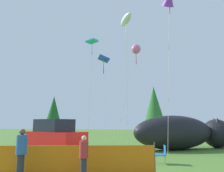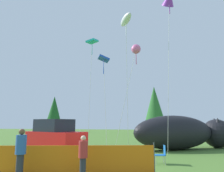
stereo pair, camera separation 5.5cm
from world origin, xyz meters
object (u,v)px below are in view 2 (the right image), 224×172
(parked_car, at_px, (55,138))
(kite_pink_octopus, at_px, (136,50))
(spectator_in_yellow_shirt, at_px, (83,155))
(spectator_in_grey_shirt, at_px, (21,151))
(kite_teal_diamond, at_px, (92,43))
(inflatable_cat, at_px, (183,134))
(kite_blue_box, at_px, (104,60))
(folding_chair, at_px, (162,153))
(kite_white_ghost, at_px, (126,20))

(parked_car, distance_m, kite_pink_octopus, 9.43)
(spectator_in_yellow_shirt, distance_m, spectator_in_grey_shirt, 2.47)
(parked_car, height_order, kite_teal_diamond, kite_teal_diamond)
(inflatable_cat, distance_m, spectator_in_grey_shirt, 13.10)
(spectator_in_yellow_shirt, distance_m, kite_blue_box, 10.88)
(folding_chair, bearing_deg, kite_pink_octopus, -80.18)
(inflatable_cat, xyz_separation_m, spectator_in_grey_shirt, (-7.23, -10.92, -0.22))
(kite_blue_box, relative_size, kite_pink_octopus, 0.90)
(spectator_in_grey_shirt, height_order, kite_teal_diamond, kite_teal_diamond)
(spectator_in_yellow_shirt, distance_m, kite_white_ghost, 12.41)
(inflatable_cat, bearing_deg, kite_pink_octopus, 173.11)
(parked_car, height_order, kite_blue_box, kite_blue_box)
(kite_pink_octopus, bearing_deg, kite_blue_box, -174.46)
(spectator_in_yellow_shirt, relative_size, kite_blue_box, 0.21)
(parked_car, relative_size, kite_pink_octopus, 0.50)
(kite_blue_box, bearing_deg, kite_white_ghost, -17.85)
(folding_chair, height_order, kite_white_ghost, kite_white_ghost)
(kite_pink_octopus, bearing_deg, parked_car, -139.32)
(kite_pink_octopus, bearing_deg, folding_chair, -71.68)
(parked_car, distance_m, kite_white_ghost, 10.58)
(spectator_in_yellow_shirt, bearing_deg, kite_pink_octopus, 81.89)
(kite_white_ghost, bearing_deg, inflatable_cat, 30.20)
(folding_chair, distance_m, kite_blue_box, 9.44)
(parked_car, distance_m, spectator_in_grey_shirt, 5.35)
(kite_teal_diamond, relative_size, kite_pink_octopus, 1.15)
(parked_car, xyz_separation_m, kite_white_ghost, (4.16, 3.25, 9.17))
(spectator_in_yellow_shirt, xyz_separation_m, kite_white_ghost, (0.60, 8.06, 9.42))
(kite_white_ghost, bearing_deg, kite_pink_octopus, 53.24)
(kite_white_ghost, bearing_deg, folding_chair, -60.96)
(inflatable_cat, distance_m, kite_blue_box, 8.81)
(parked_car, height_order, spectator_in_yellow_shirt, parked_car)
(inflatable_cat, xyz_separation_m, kite_white_ghost, (-4.20, -2.44, 9.06))
(parked_car, relative_size, inflatable_cat, 0.50)
(spectator_in_grey_shirt, height_order, kite_pink_octopus, kite_pink_octopus)
(parked_car, height_order, spectator_in_grey_shirt, parked_car)
(folding_chair, xyz_separation_m, kite_white_ghost, (-2.41, 4.34, 9.75))
(kite_pink_octopus, bearing_deg, inflatable_cat, 23.63)
(spectator_in_grey_shirt, bearing_deg, kite_teal_diamond, 92.47)
(kite_white_ghost, bearing_deg, parked_car, -141.98)
(kite_blue_box, bearing_deg, folding_chair, -48.51)
(folding_chair, xyz_separation_m, spectator_in_yellow_shirt, (-3.01, -3.73, 0.34))
(folding_chair, distance_m, kite_white_ghost, 10.94)
(inflatable_cat, bearing_deg, spectator_in_yellow_shirt, -145.07)
(spectator_in_grey_shirt, xyz_separation_m, kite_pink_octopus, (3.70, 9.38, 7.06))
(folding_chair, distance_m, spectator_in_yellow_shirt, 4.80)
(kite_teal_diamond, bearing_deg, spectator_in_yellow_shirt, -74.15)
(inflatable_cat, bearing_deg, parked_car, -176.24)
(kite_blue_box, xyz_separation_m, kite_teal_diamond, (-1.49, 1.45, 2.13))
(folding_chair, relative_size, spectator_in_grey_shirt, 0.51)
(kite_blue_box, xyz_separation_m, kite_white_ghost, (2.00, -0.64, 3.05))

